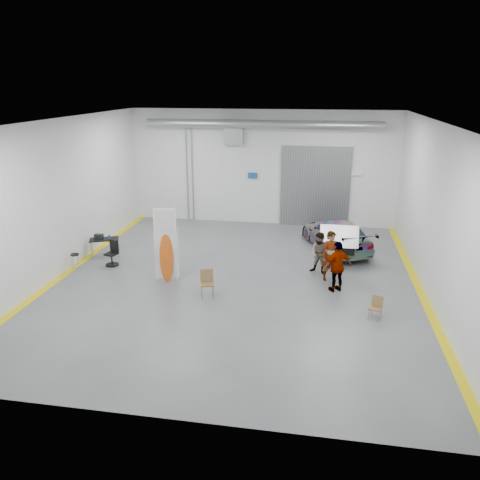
% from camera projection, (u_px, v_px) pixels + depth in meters
% --- Properties ---
extents(ground, '(16.00, 16.00, 0.00)m').
position_uv_depth(ground, '(236.00, 280.00, 18.10)').
color(ground, '#56585C').
rests_on(ground, ground).
extents(room_shell, '(14.02, 16.18, 6.01)m').
position_uv_depth(room_shell, '(251.00, 166.00, 18.83)').
color(room_shell, silver).
rests_on(room_shell, ground).
extents(sedan_car, '(3.60, 5.00, 1.34)m').
position_uv_depth(sedan_car, '(336.00, 235.00, 21.38)').
color(sedan_car, silver).
rests_on(sedan_car, ground).
extents(person_a, '(0.82, 0.65, 1.96)m').
position_uv_depth(person_a, '(331.00, 256.00, 17.86)').
color(person_a, '#89634B').
rests_on(person_a, ground).
extents(person_b, '(1.01, 0.91, 1.70)m').
position_uv_depth(person_b, '(320.00, 253.00, 18.53)').
color(person_b, '#547B9A').
rests_on(person_b, ground).
extents(person_c, '(1.19, 0.95, 1.91)m').
position_uv_depth(person_c, '(338.00, 267.00, 16.90)').
color(person_c, '#985B32').
rests_on(person_c, ground).
extents(surfboard_display, '(0.86, 0.35, 3.07)m').
position_uv_depth(surfboard_display, '(165.00, 251.00, 17.66)').
color(surfboard_display, white).
rests_on(surfboard_display, ground).
extents(folding_chair_near, '(0.57, 0.60, 0.97)m').
position_uv_depth(folding_chair_near, '(207.00, 289.00, 16.64)').
color(folding_chair_near, brown).
rests_on(folding_chair_near, ground).
extents(folding_chair_far, '(0.47, 0.50, 0.78)m').
position_uv_depth(folding_chair_far, '(375.00, 313.00, 15.04)').
color(folding_chair_far, brown).
rests_on(folding_chair_far, ground).
extents(shop_stool, '(0.36, 0.36, 0.70)m').
position_uv_depth(shop_stool, '(76.00, 262.00, 18.99)').
color(shop_stool, black).
rests_on(shop_stool, ground).
extents(work_table, '(1.38, 1.04, 1.01)m').
position_uv_depth(work_table, '(103.00, 239.00, 20.47)').
color(work_table, gray).
rests_on(work_table, ground).
extents(office_chair, '(0.56, 0.59, 1.03)m').
position_uv_depth(office_chair, '(112.00, 255.00, 19.51)').
color(office_chair, black).
rests_on(office_chair, ground).
extents(trunk_lid, '(1.57, 0.95, 0.04)m').
position_uv_depth(trunk_lid, '(339.00, 234.00, 19.22)').
color(trunk_lid, silver).
rests_on(trunk_lid, sedan_car).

